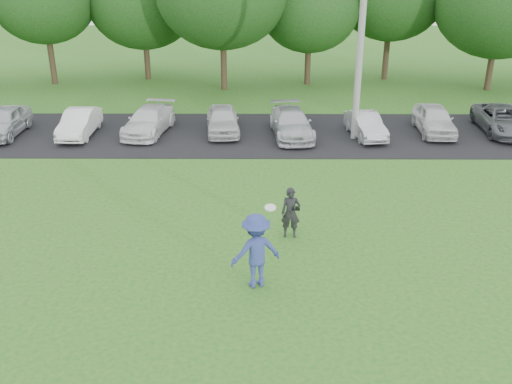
# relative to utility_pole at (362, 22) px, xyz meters

# --- Properties ---
(ground) EXTENTS (100.00, 100.00, 0.00)m
(ground) POSITION_rel_utility_pole_xyz_m (-4.28, -12.41, -4.99)
(ground) COLOR #25691E
(ground) RESTS_ON ground
(parking_lot) EXTENTS (32.00, 6.50, 0.03)m
(parking_lot) POSITION_rel_utility_pole_xyz_m (-4.28, 0.59, -4.98)
(parking_lot) COLOR black
(parking_lot) RESTS_ON ground
(utility_pole) EXTENTS (0.28, 0.28, 9.99)m
(utility_pole) POSITION_rel_utility_pole_xyz_m (0.00, 0.00, 0.00)
(utility_pole) COLOR gray
(utility_pole) RESTS_ON ground
(frisbee_player) EXTENTS (1.44, 1.11, 2.34)m
(frisbee_player) POSITION_rel_utility_pole_xyz_m (-4.26, -11.81, -4.01)
(frisbee_player) COLOR #32408D
(frisbee_player) RESTS_ON ground
(camera_bystander) EXTENTS (0.58, 0.43, 1.53)m
(camera_bystander) POSITION_rel_utility_pole_xyz_m (-3.27, -9.20, -4.23)
(camera_bystander) COLOR black
(camera_bystander) RESTS_ON ground
(parked_cars) EXTENTS (30.97, 4.94, 1.26)m
(parked_cars) POSITION_rel_utility_pole_xyz_m (-3.42, 0.56, -4.37)
(parked_cars) COLOR black
(parked_cars) RESTS_ON parking_lot
(tree_row) EXTENTS (42.39, 9.85, 8.64)m
(tree_row) POSITION_rel_utility_pole_xyz_m (-2.77, 10.35, -0.09)
(tree_row) COLOR #38281C
(tree_row) RESTS_ON ground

